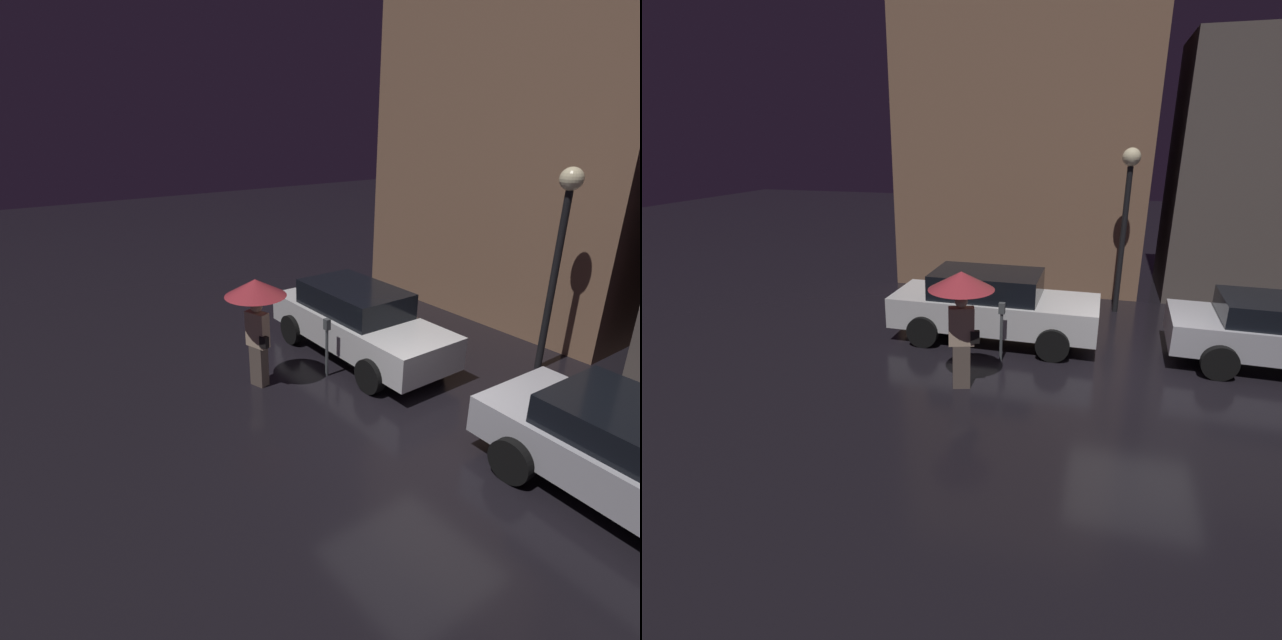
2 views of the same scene
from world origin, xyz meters
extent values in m
plane|color=black|center=(0.00, 0.00, 0.00)|extent=(60.00, 60.00, 0.00)
cube|color=#8C664C|center=(-3.47, 6.50, 4.96)|extent=(7.09, 3.00, 9.92)
cube|color=silver|center=(-3.15, 1.28, 0.67)|extent=(4.46, 1.68, 0.66)
cube|color=black|center=(-3.32, 1.28, 1.27)|extent=(2.32, 1.47, 0.53)
cylinder|color=black|center=(-1.77, 2.11, 0.34)|extent=(0.68, 0.22, 0.68)
cylinder|color=black|center=(-1.77, 0.45, 0.34)|extent=(0.68, 0.22, 0.68)
cylinder|color=black|center=(-4.53, 2.11, 0.34)|extent=(0.68, 0.22, 0.68)
cylinder|color=black|center=(-4.53, 0.45, 0.34)|extent=(0.68, 0.22, 0.68)
cylinder|color=black|center=(1.30, 2.27, 0.33)|extent=(0.66, 0.22, 0.66)
cylinder|color=black|center=(1.30, 0.46, 0.33)|extent=(0.66, 0.22, 0.66)
cube|color=#66564C|center=(-3.23, -1.12, 0.41)|extent=(0.36, 0.29, 0.82)
cube|color=#D1B293|center=(-3.23, -1.12, 1.17)|extent=(0.49, 0.33, 0.69)
sphere|color=tan|center=(-3.23, -1.12, 1.62)|extent=(0.22, 0.22, 0.22)
cylinder|color=black|center=(-3.23, -1.12, 1.43)|extent=(0.02, 0.02, 0.80)
cone|color=#B2333D|center=(-3.23, -1.12, 1.99)|extent=(1.14, 1.14, 0.31)
cube|color=black|center=(-2.98, -1.12, 1.00)|extent=(0.18, 0.14, 0.22)
cylinder|color=#4C5154|center=(-2.76, 0.16, 0.51)|extent=(0.06, 0.06, 1.01)
cube|color=#4C5154|center=(-2.76, 0.16, 1.12)|extent=(0.12, 0.10, 0.22)
cylinder|color=black|center=(-0.51, 3.98, 1.81)|extent=(0.14, 0.14, 3.61)
sphere|color=#F9EAB7|center=(-0.51, 3.98, 3.83)|extent=(0.43, 0.43, 0.43)
camera|label=1|loc=(4.50, -5.10, 4.80)|focal=28.00mm
camera|label=2|loc=(-1.03, -8.91, 4.24)|focal=28.00mm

